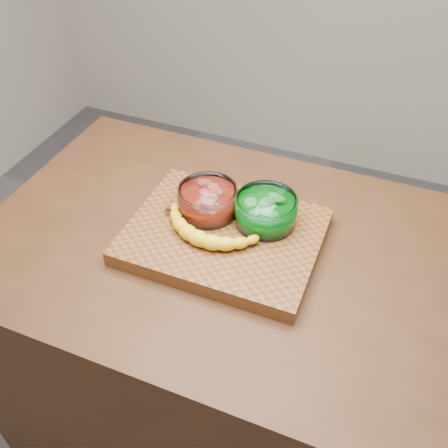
% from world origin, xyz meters
% --- Properties ---
extents(ground, '(3.50, 3.50, 0.00)m').
position_xyz_m(ground, '(0.00, 0.00, 0.00)').
color(ground, '#525256').
rests_on(ground, ground).
extents(counter, '(1.20, 0.80, 0.90)m').
position_xyz_m(counter, '(0.00, 0.00, 0.45)').
color(counter, '#472815').
rests_on(counter, ground).
extents(cutting_board, '(0.45, 0.35, 0.04)m').
position_xyz_m(cutting_board, '(0.00, 0.00, 0.92)').
color(cutting_board, brown).
rests_on(cutting_board, counter).
extents(bowl_red, '(0.15, 0.15, 0.07)m').
position_xyz_m(bowl_red, '(-0.06, 0.05, 0.97)').
color(bowl_red, white).
rests_on(bowl_red, cutting_board).
extents(bowl_green, '(0.15, 0.15, 0.07)m').
position_xyz_m(bowl_green, '(0.08, 0.07, 0.97)').
color(bowl_green, white).
rests_on(bowl_green, cutting_board).
extents(banana, '(0.27, 0.14, 0.04)m').
position_xyz_m(banana, '(-0.03, -0.03, 0.96)').
color(banana, yellow).
rests_on(banana, cutting_board).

